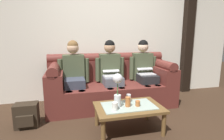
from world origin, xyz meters
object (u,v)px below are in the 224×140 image
coffee_table (129,109)px  cup_far_left (115,106)px  person_middle (111,70)px  backpack_left (27,116)px  flower_vase (118,87)px  person_right (144,69)px  cup_near_right (129,98)px  cup_far_center (138,103)px  couch (111,85)px  person_left (74,72)px  cup_near_left (128,102)px

coffee_table → cup_far_left: bearing=-153.4°
person_middle → backpack_left: 1.58m
flower_vase → cup_far_left: flower_vase is taller
person_right → coffee_table: size_ratio=1.35×
cup_near_right → cup_far_center: (0.07, -0.18, -0.02)m
couch → cup_far_left: (-0.22, -1.14, 0.05)m
flower_vase → backpack_left: 1.39m
backpack_left → person_middle: bearing=22.7°
person_right → cup_far_left: size_ratio=11.79×
cup_far_left → person_middle: bearing=79.0°
person_left → flower_vase: bearing=-63.4°
person_left → cup_far_center: 1.36m
person_left → person_right: same height
flower_vase → cup_far_center: flower_vase is taller
cup_near_right → cup_far_left: 0.36m
person_left → backpack_left: bearing=-140.6°
person_left → backpack_left: size_ratio=3.52×
cup_near_left → flower_vase: bearing=171.3°
person_left → flower_vase: (0.52, -1.04, -0.03)m
person_middle → coffee_table: size_ratio=1.35×
couch → person_right: (0.68, -0.00, 0.29)m
person_left → cup_far_left: size_ratio=11.79×
cup_near_right → cup_far_center: bearing=-69.4°
cup_near_right → backpack_left: bearing=167.3°
cup_far_left → backpack_left: cup_far_left is taller
cup_near_left → cup_far_center: bearing=-10.0°
couch → person_middle: 0.29m
coffee_table → cup_far_center: 0.15m
couch → cup_far_center: bearing=-84.3°
cup_far_center → person_right: bearing=62.2°
backpack_left → coffee_table: bearing=-17.9°
coffee_table → cup_near_right: cup_near_right is taller
person_middle → cup_far_center: 1.11m
person_left → person_right: (1.36, -0.00, -0.00)m
person_right → cup_far_center: size_ratio=16.19×
person_left → coffee_table: person_left is taller
couch → flower_vase: couch is taller
cup_near_right → backpack_left: cup_near_right is taller
cup_far_left → person_left: bearing=111.8°
cup_near_left → person_middle: bearing=88.8°
flower_vase → cup_near_left: bearing=-8.7°
flower_vase → coffee_table: bearing=3.0°
cup_near_left → backpack_left: 1.47m
person_middle → flower_vase: person_middle is taller
person_left → cup_near_right: 1.18m
flower_vase → cup_far_left: 0.25m
couch → cup_far_center: couch is taller
coffee_table → cup_far_left: 0.27m
cup_near_right → person_right: bearing=54.8°
person_right → flower_vase: (-0.84, -1.04, -0.03)m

